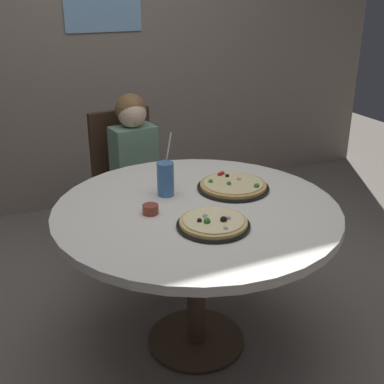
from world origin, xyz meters
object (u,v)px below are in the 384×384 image
(pizza_cheese, at_px, (233,186))
(soda_cup, at_px, (166,179))
(dining_table, at_px, (197,224))
(diner_child, at_px, (141,194))
(sauce_bowl, at_px, (150,209))
(chair_wooden, at_px, (128,178))
(pizza_veggie, at_px, (213,223))

(pizza_cheese, bearing_deg, soda_cup, 168.22)
(dining_table, height_order, pizza_cheese, pizza_cheese)
(diner_child, height_order, soda_cup, diner_child)
(pizza_cheese, xyz_separation_m, sauce_bowl, (-0.46, -0.10, 0.00))
(diner_child, bearing_deg, pizza_cheese, -71.73)
(chair_wooden, height_order, pizza_cheese, chair_wooden)
(chair_wooden, relative_size, diner_child, 0.88)
(pizza_veggie, bearing_deg, soda_cup, 97.99)
(pizza_veggie, height_order, pizza_cheese, pizza_veggie)
(chair_wooden, bearing_deg, dining_table, -89.36)
(chair_wooden, xyz_separation_m, sauce_bowl, (-0.20, -1.00, 0.24))
(chair_wooden, bearing_deg, soda_cup, -94.53)
(chair_wooden, relative_size, pizza_cheese, 2.72)
(pizza_cheese, distance_m, sauce_bowl, 0.47)
(chair_wooden, distance_m, pizza_cheese, 0.96)
(chair_wooden, bearing_deg, pizza_cheese, -74.02)
(dining_table, bearing_deg, diner_child, 89.35)
(pizza_veggie, xyz_separation_m, soda_cup, (-0.05, 0.39, 0.06))
(diner_child, bearing_deg, soda_cup, -97.58)
(pizza_veggie, bearing_deg, sauce_bowl, 130.22)
(diner_child, distance_m, pizza_veggie, 1.08)
(pizza_veggie, relative_size, pizza_cheese, 0.87)
(diner_child, xyz_separation_m, pizza_cheese, (0.24, -0.72, 0.28))
(diner_child, xyz_separation_m, sauce_bowl, (-0.22, -0.81, 0.29))
(pizza_veggie, relative_size, soda_cup, 0.99)
(dining_table, bearing_deg, pizza_cheese, 24.32)
(pizza_veggie, bearing_deg, dining_table, 83.95)
(soda_cup, bearing_deg, pizza_cheese, -11.78)
(chair_wooden, xyz_separation_m, pizza_veggie, (-0.01, -1.22, 0.24))
(chair_wooden, bearing_deg, pizza_veggie, -90.52)
(pizza_veggie, height_order, soda_cup, soda_cup)
(dining_table, xyz_separation_m, pizza_cheese, (0.25, 0.11, 0.11))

